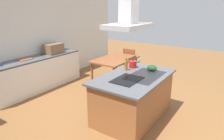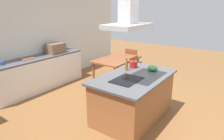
% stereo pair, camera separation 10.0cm
% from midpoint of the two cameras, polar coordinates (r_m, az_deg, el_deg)
% --- Properties ---
extents(ground, '(16.00, 16.00, 0.00)m').
position_cam_midpoint_polar(ground, '(5.20, -8.16, -7.83)').
color(ground, brown).
extents(wall_back, '(7.20, 0.10, 2.70)m').
position_cam_midpoint_polar(wall_back, '(6.12, -20.81, 8.37)').
color(wall_back, silver).
rests_on(wall_back, ground).
extents(kitchen_island, '(1.80, 1.11, 0.90)m').
position_cam_midpoint_polar(kitchen_island, '(4.19, 6.72, -7.48)').
color(kitchen_island, '#995B33').
rests_on(kitchen_island, ground).
extents(cooktop, '(0.60, 0.44, 0.01)m').
position_cam_midpoint_polar(cooktop, '(3.79, 4.90, -2.77)').
color(cooktop, black).
rests_on(cooktop, kitchen_island).
extents(tea_kettle, '(0.22, 0.17, 0.17)m').
position_cam_midpoint_polar(tea_kettle, '(4.54, 6.70, 1.59)').
color(tea_kettle, '#B21E19').
rests_on(tea_kettle, kitchen_island).
extents(olive_oil_bottle, '(0.07, 0.07, 0.25)m').
position_cam_midpoint_polar(olive_oil_bottle, '(4.32, 4.75, 1.28)').
color(olive_oil_bottle, olive).
rests_on(olive_oil_bottle, kitchen_island).
extents(mixing_bowl, '(0.21, 0.21, 0.12)m').
position_cam_midpoint_polar(mixing_bowl, '(4.39, 11.99, 0.52)').
color(mixing_bowl, '#33934C').
rests_on(mixing_bowl, kitchen_island).
extents(back_counter, '(2.67, 0.62, 0.90)m').
position_cam_midpoint_polar(back_counter, '(5.91, -19.42, -0.79)').
color(back_counter, white).
rests_on(back_counter, ground).
extents(countertop_microwave, '(0.50, 0.38, 0.28)m').
position_cam_midpoint_polar(countertop_microwave, '(6.13, -15.21, 5.96)').
color(countertop_microwave, brown).
rests_on(countertop_microwave, back_counter).
extents(coffee_mug_blue, '(0.08, 0.08, 0.09)m').
position_cam_midpoint_polar(coffee_mug_blue, '(5.33, -28.12, 1.68)').
color(coffee_mug_blue, '#2D56B2').
rests_on(coffee_mug_blue, back_counter).
extents(cutting_board, '(0.34, 0.24, 0.02)m').
position_cam_midpoint_polar(cutting_board, '(5.69, -22.35, 3.00)').
color(cutting_board, '#995B33').
rests_on(cutting_board, back_counter).
extents(dining_table, '(1.40, 0.90, 0.75)m').
position_cam_midpoint_polar(dining_table, '(5.92, 1.83, 2.47)').
color(dining_table, brown).
rests_on(dining_table, ground).
extents(chair_facing_island, '(0.42, 0.42, 0.89)m').
position_cam_midpoint_polar(chair_facing_island, '(5.64, 7.42, -0.16)').
color(chair_facing_island, teal).
rests_on(chair_facing_island, ground).
extents(chair_at_right_end, '(0.42, 0.42, 0.89)m').
position_cam_midpoint_polar(chair_at_right_end, '(6.71, 6.20, 2.82)').
color(chair_at_right_end, teal).
rests_on(chair_at_right_end, ground).
extents(range_hood, '(0.90, 0.55, 0.78)m').
position_cam_midpoint_polar(range_hood, '(3.55, 5.43, 15.62)').
color(range_hood, '#ADADB2').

